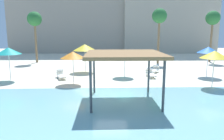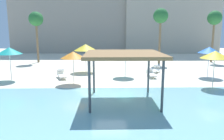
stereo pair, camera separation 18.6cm
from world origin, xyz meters
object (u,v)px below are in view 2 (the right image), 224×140
beach_umbrella_orange_4 (73,55)px  beach_umbrella_yellow_5 (86,47)px  palm_tree_1 (214,19)px  beach_umbrella_teal_1 (9,51)px  lounge_chair_3 (151,73)px  beach_umbrella_blue_0 (209,50)px  palm_tree_0 (36,20)px  shade_pavilion (124,56)px  beach_umbrella_teal_3 (125,52)px  lounge_chair_1 (155,70)px  lounge_chair_0 (62,74)px  beach_umbrella_yellow_2 (215,55)px  palm_tree_3 (161,17)px

beach_umbrella_orange_4 → beach_umbrella_yellow_5: size_ratio=0.90×
palm_tree_1 → beach_umbrella_teal_1: bearing=-155.1°
lounge_chair_3 → beach_umbrella_blue_0: bearing=87.7°
beach_umbrella_yellow_5 → palm_tree_0: (-7.20, 7.06, 3.10)m
shade_pavilion → beach_umbrella_teal_3: 7.36m
lounge_chair_1 → palm_tree_0: bearing=-90.2°
beach_umbrella_blue_0 → lounge_chair_0: 13.77m
beach_umbrella_yellow_2 → beach_umbrella_yellow_5: beach_umbrella_yellow_5 is taller
beach_umbrella_yellow_2 → beach_umbrella_teal_3: beach_umbrella_yellow_2 is taller
lounge_chair_3 → beach_umbrella_teal_3: bearing=-97.5°
lounge_chair_3 → palm_tree_3: bearing=159.5°
shade_pavilion → beach_umbrella_orange_4: 6.02m
lounge_chair_3 → beach_umbrella_yellow_2: bearing=41.9°
lounge_chair_0 → shade_pavilion: bearing=16.8°
lounge_chair_0 → palm_tree_0: palm_tree_0 is taller
lounge_chair_0 → palm_tree_3: bearing=108.2°
beach_umbrella_yellow_2 → beach_umbrella_orange_4: bearing=171.4°
lounge_chair_3 → shade_pavilion: bearing=-26.3°
beach_umbrella_teal_1 → beach_umbrella_orange_4: (5.66, -1.38, -0.22)m
beach_umbrella_blue_0 → palm_tree_1: bearing=62.3°
lounge_chair_1 → lounge_chair_3: (-0.85, -1.98, 0.00)m
palm_tree_1 → beach_umbrella_yellow_2: bearing=-115.6°
beach_umbrella_blue_0 → lounge_chair_3: 5.75m
lounge_chair_3 → palm_tree_1: (10.40, 9.69, 5.47)m
beach_umbrella_orange_4 → palm_tree_1: 21.31m
shade_pavilion → beach_umbrella_yellow_5: 10.41m
beach_umbrella_yellow_2 → palm_tree_3: 12.95m
beach_umbrella_orange_4 → palm_tree_0: bearing=118.7°
beach_umbrella_blue_0 → palm_tree_1: (5.08, 9.69, 3.30)m
beach_umbrella_yellow_5 → lounge_chair_0: (-1.92, -3.16, -2.22)m
palm_tree_1 → beach_umbrella_yellow_5: bearing=-157.7°
beach_umbrella_yellow_5 → palm_tree_1: (16.74, 6.86, 3.25)m
beach_umbrella_teal_1 → beach_umbrella_orange_4: bearing=-13.7°
beach_umbrella_yellow_5 → shade_pavilion: bearing=-72.2°
beach_umbrella_yellow_5 → palm_tree_1: palm_tree_1 is taller
lounge_chair_3 → palm_tree_1: palm_tree_1 is taller
palm_tree_0 → beach_umbrella_blue_0: bearing=-27.7°
lounge_chair_1 → palm_tree_0: 17.26m
beach_umbrella_teal_3 → lounge_chair_3: size_ratio=1.33×
lounge_chair_0 → palm_tree_1: (18.67, 10.03, 5.47)m
shade_pavilion → beach_umbrella_yellow_2: (7.01, 3.12, -0.29)m
beach_umbrella_yellow_5 → lounge_chair_0: bearing=-121.3°
palm_tree_1 → palm_tree_3: size_ratio=0.98×
shade_pavilion → palm_tree_3: size_ratio=0.62×
shade_pavilion → beach_umbrella_teal_1: 11.17m
beach_umbrella_yellow_5 → beach_umbrella_orange_4: bearing=-95.5°
shade_pavilion → beach_umbrella_teal_1: shade_pavilion is taller
beach_umbrella_blue_0 → beach_umbrella_teal_3: beach_umbrella_blue_0 is taller
beach_umbrella_teal_1 → beach_umbrella_teal_3: size_ratio=1.12×
beach_umbrella_blue_0 → beach_umbrella_teal_1: 17.85m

